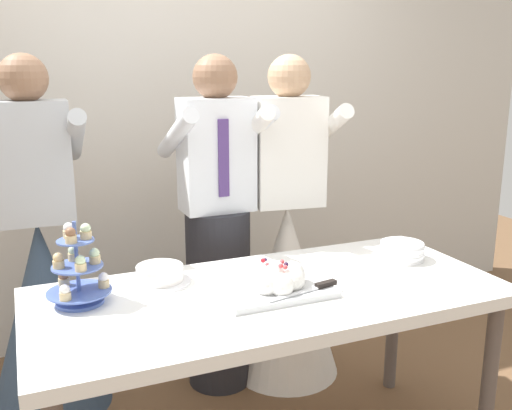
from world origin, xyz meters
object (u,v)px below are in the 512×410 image
(main_cake_tray, at_px, (276,280))
(cupcake_stand, at_px, (78,272))
(round_cake, at_px, (160,275))
(person_bride, at_px, (287,268))
(dessert_table, at_px, (271,308))
(plate_stack, at_px, (402,251))
(person_guest, at_px, (43,292))
(person_groom, at_px, (218,244))

(main_cake_tray, bearing_deg, cupcake_stand, 165.78)
(round_cake, height_order, person_bride, person_bride)
(round_cake, bearing_deg, dessert_table, -32.94)
(cupcake_stand, distance_m, plate_stack, 1.37)
(dessert_table, bearing_deg, person_bride, 59.57)
(cupcake_stand, distance_m, main_cake_tray, 0.72)
(dessert_table, relative_size, round_cake, 7.50)
(plate_stack, distance_m, round_cake, 1.06)
(main_cake_tray, relative_size, person_guest, 0.26)
(round_cake, bearing_deg, cupcake_stand, -165.17)
(main_cake_tray, height_order, person_guest, person_guest)
(dessert_table, xyz_separation_m, main_cake_tray, (0.01, -0.02, 0.12))
(main_cake_tray, xyz_separation_m, person_guest, (-0.80, 0.84, -0.24))
(main_cake_tray, height_order, person_bride, person_bride)
(cupcake_stand, relative_size, person_groom, 0.18)
(cupcake_stand, height_order, person_guest, person_guest)
(dessert_table, xyz_separation_m, plate_stack, (0.68, 0.10, 0.11))
(main_cake_tray, bearing_deg, person_bride, 60.98)
(main_cake_tray, xyz_separation_m, person_groom, (0.02, 0.73, -0.07))
(round_cake, bearing_deg, person_bride, 29.69)
(cupcake_stand, xyz_separation_m, round_cake, (0.31, 0.08, -0.09))
(plate_stack, bearing_deg, person_bride, 115.97)
(cupcake_stand, bearing_deg, plate_stack, -2.37)
(main_cake_tray, height_order, person_groom, person_groom)
(round_cake, distance_m, person_groom, 0.63)
(plate_stack, xyz_separation_m, round_cake, (-1.05, 0.14, -0.01))
(person_bride, bearing_deg, round_cake, -150.31)
(cupcake_stand, bearing_deg, person_bride, 25.72)
(person_groom, distance_m, person_bride, 0.40)
(dessert_table, xyz_separation_m, person_bride, (0.40, 0.68, -0.12))
(person_guest, bearing_deg, dessert_table, -46.21)
(plate_stack, bearing_deg, cupcake_stand, 177.63)
(person_bride, bearing_deg, plate_stack, -64.03)
(dessert_table, xyz_separation_m, person_guest, (-0.79, 0.82, -0.12))
(cupcake_stand, bearing_deg, main_cake_tray, -14.22)
(cupcake_stand, bearing_deg, person_groom, 37.78)
(dessert_table, bearing_deg, cupcake_stand, 167.08)
(cupcake_stand, xyz_separation_m, person_guest, (-0.11, 0.67, -0.31))
(main_cake_tray, xyz_separation_m, person_bride, (0.39, 0.70, -0.24))
(dessert_table, height_order, person_bride, person_bride)
(plate_stack, distance_m, person_guest, 1.65)
(plate_stack, height_order, person_guest, person_guest)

